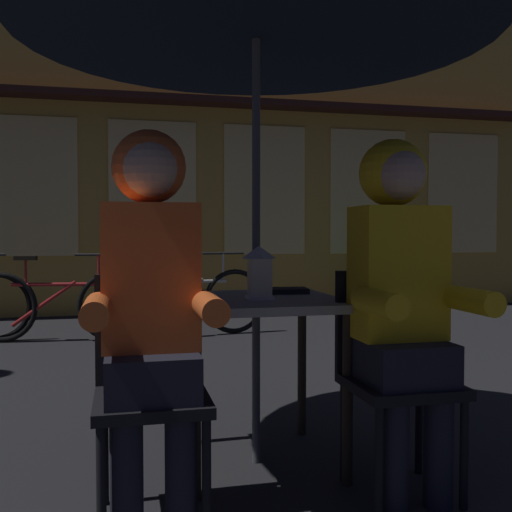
# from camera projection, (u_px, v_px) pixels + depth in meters

# --- Properties ---
(ground_plane) EXTENTS (60.00, 60.00, 0.00)m
(ground_plane) POSITION_uv_depth(u_px,v_px,m) (256.00, 462.00, 2.64)
(ground_plane) COLOR #232326
(cafe_table) EXTENTS (0.72, 0.72, 0.74)m
(cafe_table) POSITION_uv_depth(u_px,v_px,m) (256.00, 320.00, 2.61)
(cafe_table) COLOR #B2AD9E
(cafe_table) RESTS_ON ground_plane
(lantern) EXTENTS (0.11, 0.11, 0.23)m
(lantern) POSITION_uv_depth(u_px,v_px,m) (259.00, 271.00, 2.54)
(lantern) COLOR white
(lantern) RESTS_ON cafe_table
(chair_left) EXTENTS (0.40, 0.40, 0.87)m
(chair_left) POSITION_uv_depth(u_px,v_px,m) (151.00, 380.00, 2.15)
(chair_left) COLOR black
(chair_left) RESTS_ON ground_plane
(chair_right) EXTENTS (0.40, 0.40, 0.87)m
(chair_right) POSITION_uv_depth(u_px,v_px,m) (393.00, 366.00, 2.37)
(chair_right) COLOR black
(chair_right) RESTS_ON ground_plane
(person_left_hooded) EXTENTS (0.45, 0.56, 1.40)m
(person_left_hooded) POSITION_uv_depth(u_px,v_px,m) (151.00, 284.00, 2.09)
(person_left_hooded) COLOR black
(person_left_hooded) RESTS_ON ground_plane
(person_right_hooded) EXTENTS (0.45, 0.56, 1.40)m
(person_right_hooded) POSITION_uv_depth(u_px,v_px,m) (400.00, 279.00, 2.30)
(person_right_hooded) COLOR black
(person_right_hooded) RESTS_ON ground_plane
(shopfront_building) EXTENTS (10.00, 0.93, 6.20)m
(shopfront_building) POSITION_uv_depth(u_px,v_px,m) (206.00, 80.00, 7.90)
(shopfront_building) COLOR gold
(shopfront_building) RESTS_ON ground_plane
(bicycle_second) EXTENTS (1.67, 0.29, 0.84)m
(bicycle_second) POSITION_uv_depth(u_px,v_px,m) (57.00, 305.00, 5.57)
(bicycle_second) COLOR black
(bicycle_second) RESTS_ON ground_plane
(bicycle_third) EXTENTS (1.67, 0.29, 0.84)m
(bicycle_third) POSITION_uv_depth(u_px,v_px,m) (186.00, 302.00, 5.85)
(bicycle_third) COLOR black
(bicycle_third) RESTS_ON ground_plane
(book) EXTENTS (0.21, 0.16, 0.02)m
(book) POSITION_uv_depth(u_px,v_px,m) (286.00, 291.00, 2.81)
(book) COLOR black
(book) RESTS_ON cafe_table
(potted_plant) EXTENTS (0.60, 0.60, 0.92)m
(potted_plant) POSITION_uv_depth(u_px,v_px,m) (377.00, 271.00, 7.54)
(potted_plant) COLOR brown
(potted_plant) RESTS_ON ground_plane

